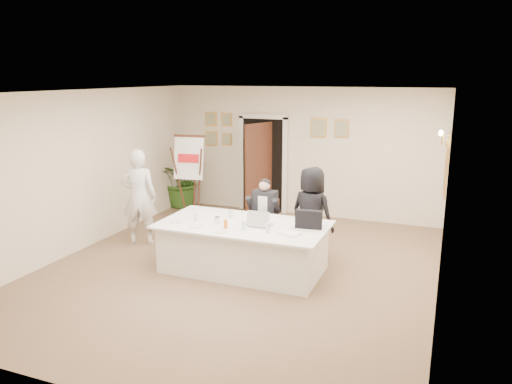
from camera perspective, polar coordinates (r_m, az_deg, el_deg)
The scene contains 28 objects.
floor at distance 8.13m, azimuth -1.92°, elevation -8.77°, with size 7.00×7.00×0.00m, color brown.
ceiling at distance 7.54m, azimuth -2.09°, elevation 11.37°, with size 6.00×7.00×0.02m, color white.
wall_back at distance 10.96m, azimuth 5.33°, elevation 4.56°, with size 6.00×0.10×2.80m, color white.
wall_front at distance 4.84m, azimuth -18.88°, elevation -7.41°, with size 6.00×0.10×2.80m, color white.
wall_left at distance 9.30m, azimuth -19.22°, elevation 2.32°, with size 0.10×7.00×2.80m, color white.
wall_right at distance 7.10m, azimuth 20.81°, elevation -1.04°, with size 0.10×7.00×2.80m, color white.
doorway at distance 11.13m, azimuth 0.66°, elevation 2.89°, with size 1.14×0.86×2.20m.
pictures_back_wall at distance 11.12m, azimuth 1.34°, elevation 7.08°, with size 3.40×0.06×0.80m, color gold, non-canonical shape.
pictures_right_wall at distance 8.21m, azimuth 20.98°, elevation 3.29°, with size 0.06×2.20×0.80m, color gold, non-canonical shape.
wall_sconce at distance 8.16m, azimuth 20.69°, elevation 5.75°, with size 0.20×0.30×0.24m, color gold, non-canonical shape.
conference_table at distance 7.94m, azimuth -1.46°, elevation -6.28°, with size 2.63×1.40×0.78m.
seated_man at distance 8.72m, azimuth 0.91°, elevation -2.63°, with size 0.57×0.60×1.32m, color black, non-canonical shape.
flip_chart at distance 10.64m, azimuth -7.44°, elevation 1.14°, with size 0.65×0.44×1.80m.
standing_man at distance 9.31m, azimuth -13.24°, elevation -0.54°, with size 0.64×0.42×1.76m, color silver.
standing_woman at distance 8.39m, azimuth 6.35°, elevation -2.44°, with size 0.77×0.50×1.58m, color black.
potted_palm at distance 11.86m, azimuth -8.34°, elevation 1.42°, with size 1.15×1.00×1.28m, color #2A531B.
laptop at distance 7.69m, azimuth 0.56°, elevation -2.84°, with size 0.36×0.37×0.28m, color #B7BABC, non-canonical shape.
laptop_bag at distance 7.59m, azimuth 6.04°, elevation -3.13°, with size 0.40×0.11×0.28m, color black.
paper_stack at distance 7.31m, azimuth 3.82°, elevation -4.74°, with size 0.30×0.21×0.03m, color white.
plate_left at distance 7.98m, azimuth -9.04°, elevation -3.39°, with size 0.22×0.22×0.01m, color white.
plate_mid at distance 7.71m, azimuth -6.87°, elevation -3.92°, with size 0.24×0.24×0.01m, color white.
plate_near at distance 7.44m, azimuth -3.99°, elevation -4.50°, with size 0.20×0.20×0.01m, color white.
glass_a at distance 7.99m, azimuth -6.88°, elevation -2.84°, with size 0.06×0.06×0.14m, color silver.
glass_b at distance 7.49m, azimuth -1.46°, elevation -3.85°, with size 0.06×0.06×0.14m, color silver.
glass_c at distance 7.37m, azimuth 1.33°, elevation -4.13°, with size 0.07×0.07×0.14m, color silver.
glass_d at distance 8.10m, azimuth -2.96°, elevation -2.53°, with size 0.06×0.06×0.14m, color silver.
oj_glass at distance 7.58m, azimuth -3.49°, elevation -3.69°, with size 0.06×0.06×0.13m, color orange.
steel_jug at distance 7.82m, azimuth -4.45°, elevation -3.24°, with size 0.09×0.09×0.11m, color silver.
Camera 1 is at (3.01, -6.91, 3.05)m, focal length 35.00 mm.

